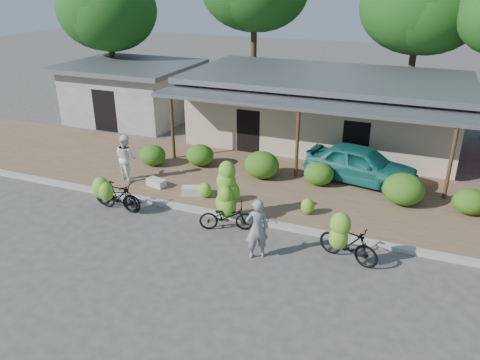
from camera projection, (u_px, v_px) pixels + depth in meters
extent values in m
plane|color=#474542|center=(240.00, 255.00, 13.85)|extent=(100.00, 100.00, 0.00)
cube|color=#8B674A|center=(288.00, 188.00, 18.08)|extent=(60.00, 6.00, 0.12)
cube|color=#A8A399|center=(262.00, 222.00, 15.52)|extent=(60.00, 0.25, 0.15)
cube|color=#C1B492|center=(324.00, 112.00, 22.58)|extent=(12.00, 6.00, 3.10)
cube|color=slate|center=(327.00, 77.00, 21.91)|extent=(13.00, 7.00, 0.25)
cube|color=black|center=(309.00, 139.00, 20.26)|extent=(1.40, 0.12, 2.20)
cube|color=slate|center=(305.00, 104.00, 18.64)|extent=(13.00, 2.00, 0.15)
cylinder|color=#513E20|center=(173.00, 130.00, 20.37)|extent=(0.14, 0.14, 2.85)
cylinder|color=#513E20|center=(297.00, 146.00, 18.47)|extent=(0.14, 0.14, 2.85)
cylinder|color=#513E20|center=(450.00, 165.00, 16.57)|extent=(0.14, 0.14, 2.85)
cube|color=#A9A8A4|center=(131.00, 94.00, 26.35)|extent=(6.00, 5.00, 2.90)
cube|color=slate|center=(129.00, 66.00, 25.72)|extent=(7.00, 6.00, 0.25)
cube|color=black|center=(105.00, 111.00, 24.41)|extent=(1.40, 0.12, 2.20)
cylinder|color=#513E20|center=(112.00, 57.00, 28.27)|extent=(0.36, 0.36, 6.06)
ellipsoid|color=#124411|center=(107.00, 10.00, 27.18)|extent=(5.74, 5.74, 4.59)
ellipsoid|color=#124411|center=(103.00, 4.00, 27.49)|extent=(4.87, 4.87, 3.90)
cylinder|color=#513E20|center=(254.00, 46.00, 27.84)|extent=(0.36, 0.36, 7.40)
cylinder|color=#513E20|center=(412.00, 62.00, 25.39)|extent=(0.36, 0.36, 6.53)
ellipsoid|color=#124411|center=(420.00, 5.00, 24.22)|extent=(6.25, 6.25, 5.00)
ellipsoid|color=#2A6016|center=(153.00, 155.00, 19.93)|extent=(1.13, 1.02, 0.88)
ellipsoid|color=#2A6016|center=(200.00, 155.00, 19.87)|extent=(1.19, 1.07, 0.93)
ellipsoid|color=#2A6016|center=(262.00, 165.00, 18.63)|extent=(1.40, 1.26, 1.09)
ellipsoid|color=#2A6016|center=(319.00, 174.00, 18.05)|extent=(1.16, 1.04, 0.90)
ellipsoid|color=#2A6016|center=(404.00, 189.00, 16.47)|extent=(1.45, 1.30, 1.13)
ellipsoid|color=#2A6016|center=(470.00, 202.00, 15.84)|extent=(1.14, 1.02, 0.89)
imported|color=black|center=(116.00, 196.00, 16.42)|extent=(1.97, 0.87, 1.00)
ellipsoid|color=#73B22C|center=(101.00, 188.00, 15.67)|extent=(0.62, 0.53, 0.78)
imported|color=black|center=(119.00, 196.00, 16.30)|extent=(1.76, 0.52, 1.05)
ellipsoid|color=#73B22C|center=(106.00, 191.00, 15.56)|extent=(0.53, 0.45, 0.66)
imported|color=black|center=(227.00, 217.00, 15.06)|extent=(1.89, 1.20, 0.94)
ellipsoid|color=#73B22C|center=(226.00, 203.00, 15.48)|extent=(0.70, 0.60, 0.88)
ellipsoid|color=#73B22C|center=(229.00, 193.00, 15.33)|extent=(0.76, 0.64, 0.95)
ellipsoid|color=#73B22C|center=(226.00, 182.00, 15.17)|extent=(0.65, 0.55, 0.82)
ellipsoid|color=#73B22C|center=(227.00, 171.00, 15.02)|extent=(0.57, 0.48, 0.71)
ellipsoid|color=#73B22C|center=(227.00, 207.00, 15.14)|extent=(0.62, 0.53, 0.78)
ellipsoid|color=#73B22C|center=(226.00, 196.00, 14.98)|extent=(0.50, 0.42, 0.62)
imported|color=black|center=(348.00, 243.00, 13.38)|extent=(1.93, 1.10, 1.12)
ellipsoid|color=#73B22C|center=(338.00, 238.00, 12.74)|extent=(0.53, 0.45, 0.66)
ellipsoid|color=#73B22C|center=(341.00, 225.00, 12.61)|extent=(0.57, 0.48, 0.71)
ellipsoid|color=#73B22C|center=(205.00, 190.00, 17.04)|extent=(0.47, 0.40, 0.59)
ellipsoid|color=#73B22C|center=(227.00, 193.00, 16.73)|extent=(0.55, 0.46, 0.68)
ellipsoid|color=#73B22C|center=(308.00, 206.00, 15.87)|extent=(0.46, 0.39, 0.57)
cube|color=beige|center=(194.00, 191.00, 17.34)|extent=(0.94, 0.69, 0.30)
cube|color=beige|center=(156.00, 183.00, 18.04)|extent=(0.82, 0.55, 0.28)
imported|color=gray|center=(257.00, 229.00, 13.42)|extent=(0.81, 0.75, 1.86)
imported|color=white|center=(126.00, 157.00, 18.37)|extent=(1.09, 0.99, 1.83)
imported|color=#176A63|center=(361.00, 164.00, 18.18)|extent=(4.56, 2.51, 1.47)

